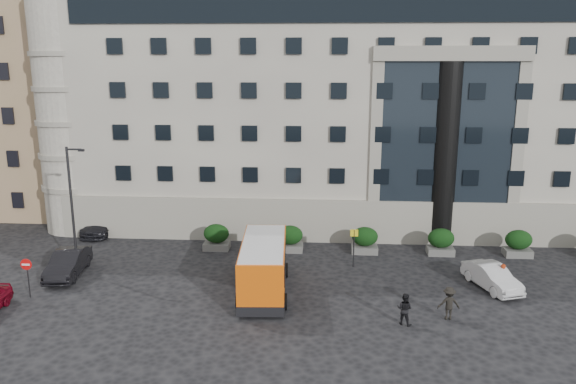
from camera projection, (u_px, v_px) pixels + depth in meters
name	position (u px, v px, depth m)	size (l,w,h in m)	color
ground	(260.00, 296.00, 31.92)	(120.00, 120.00, 0.00)	black
civic_building	(353.00, 105.00, 50.77)	(44.00, 24.00, 18.00)	gray
entrance_column	(445.00, 155.00, 39.61)	(1.80, 1.80, 13.00)	black
apartment_near	(20.00, 94.00, 50.54)	(14.00, 14.00, 20.00)	#967D57
apartment_far	(74.00, 76.00, 67.96)	(13.00, 13.00, 22.00)	olive
hedge_a	(216.00, 237.00, 39.53)	(1.80, 1.26, 1.84)	#565654
hedge_b	(290.00, 238.00, 39.19)	(1.80, 1.26, 1.84)	#565654
hedge_c	(365.00, 240.00, 38.85)	(1.80, 1.26, 1.84)	#565654
hedge_d	(441.00, 241.00, 38.51)	(1.80, 1.26, 1.84)	#565654
hedge_e	(518.00, 243.00, 38.18)	(1.80, 1.26, 1.84)	#565654
street_lamp	(73.00, 205.00, 34.58)	(1.16, 0.18, 8.00)	#262628
bus_stop_sign	(354.00, 241.00, 36.01)	(0.50, 0.08, 2.52)	#262628
no_entry_sign	(27.00, 270.00, 31.36)	(0.64, 0.16, 2.32)	#262628
minibus	(264.00, 265.00, 32.12)	(3.05, 7.35, 3.01)	#E2580A
red_truck	(116.00, 191.00, 50.39)	(3.68, 5.88, 2.94)	maroon
parked_car_b	(68.00, 263.00, 34.84)	(1.67, 4.78, 1.58)	black
parked_car_c	(103.00, 224.00, 43.31)	(2.02, 4.96, 1.44)	black
parked_car_d	(79.00, 210.00, 47.05)	(2.62, 5.68, 1.58)	black
white_taxi	(492.00, 277.00, 32.87)	(1.50, 4.30, 1.42)	silver
pedestrian_a	(502.00, 276.00, 32.78)	(0.56, 0.37, 1.55)	#9F2D0F
pedestrian_b	(405.00, 309.00, 28.39)	(0.81, 0.63, 1.67)	black
pedestrian_c	(449.00, 303.00, 28.93)	(1.14, 0.66, 1.77)	black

